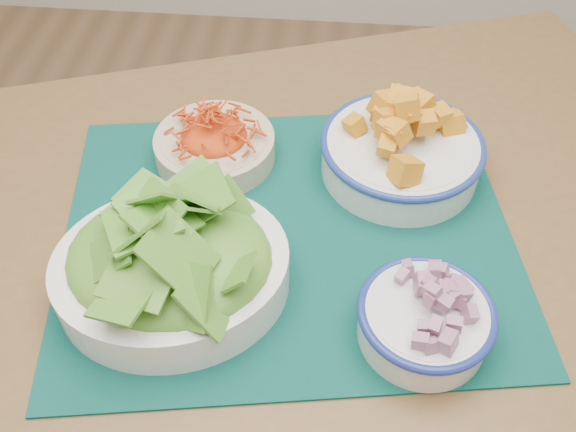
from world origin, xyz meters
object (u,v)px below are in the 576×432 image
Objects in this scene: table at (261,292)px; onion_bowl at (426,316)px; lettuce_bowl at (170,259)px; squash_bowl at (403,143)px; placemat at (288,232)px; carrot_bowl at (214,141)px.

onion_bowl is (0.20, -0.11, 0.13)m from table.
squash_bowl is at bearing 25.31° from lettuce_bowl.
onion_bowl is at bearing -22.75° from lettuce_bowl.
carrot_bowl reaches higher than placemat.
carrot_bowl is (-0.08, 0.17, 0.12)m from table.
squash_bowl is 1.48× the size of onion_bowl.
placemat is at bearing 139.36° from onion_bowl.
table is at bearing -137.23° from squash_bowl.
carrot_bowl is at bearing 72.63° from lettuce_bowl.
placemat is 3.03× the size of carrot_bowl.
placemat is at bearing 27.88° from table.
lettuce_bowl reaches higher than carrot_bowl.
carrot_bowl is 1.25× the size of onion_bowl.
table is 10.17× the size of onion_bowl.
placemat is 0.17m from lettuce_bowl.
squash_bowl reaches higher than table.
table is 0.28m from squash_bowl.
squash_bowl reaches higher than carrot_bowl.
lettuce_bowl reaches higher than onion_bowl.
lettuce_bowl reaches higher than placemat.
lettuce_bowl is (-0.13, -0.10, 0.06)m from placemat.
onion_bowl is at bearing -85.93° from squash_bowl.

